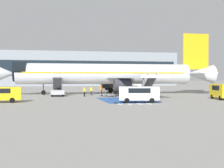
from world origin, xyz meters
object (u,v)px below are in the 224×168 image
at_px(traffic_cone_1, 19,97).
at_px(service_van_1, 222,90).
at_px(boarding_stairs_aft, 150,89).
at_px(traffic_cone_0, 155,95).
at_px(airliner, 109,74).
at_px(ground_crew_1, 124,89).
at_px(ground_crew_2, 91,90).
at_px(service_van_0, 139,93).
at_px(ground_crew_0, 84,91).
at_px(boarding_stairs_forward, 57,90).
at_px(ground_crew_3, 101,89).
at_px(fuel_tanker, 121,83).
at_px(terminal_building, 83,69).
at_px(baggage_cart, 109,95).

bearing_deg(traffic_cone_1, service_van_1, -14.52).
relative_size(boarding_stairs_aft, traffic_cone_0, 10.08).
height_order(airliner, traffic_cone_0, airliner).
relative_size(ground_crew_1, ground_crew_2, 1.16).
xyz_separation_m(service_van_0, traffic_cone_1, (-15.28, 10.30, -0.96)).
distance_m(ground_crew_0, ground_crew_2, 4.10).
distance_m(boarding_stairs_forward, ground_crew_3, 7.61).
bearing_deg(fuel_tanker, ground_crew_1, -19.99).
relative_size(boarding_stairs_aft, ground_crew_3, 2.86).
xyz_separation_m(airliner, boarding_stairs_forward, (-9.70, -4.33, -2.84)).
height_order(service_van_0, ground_crew_0, service_van_0).
bearing_deg(ground_crew_1, ground_crew_0, -72.74).
bearing_deg(traffic_cone_1, terminal_building, 77.34).
bearing_deg(baggage_cart, boarding_stairs_forward, -60.51).
bearing_deg(traffic_cone_1, airliner, 33.42).
distance_m(boarding_stairs_forward, traffic_cone_0, 16.35).
height_order(fuel_tanker, traffic_cone_1, fuel_tanker).
bearing_deg(traffic_cone_0, boarding_stairs_aft, 81.95).
height_order(ground_crew_2, traffic_cone_0, ground_crew_2).
bearing_deg(service_van_0, service_van_1, -66.10).
distance_m(service_van_0, baggage_cart, 13.76).
distance_m(boarding_stairs_forward, service_van_0, 18.76).
height_order(boarding_stairs_forward, ground_crew_0, boarding_stairs_forward).
height_order(traffic_cone_0, traffic_cone_1, traffic_cone_0).
height_order(ground_crew_1, traffic_cone_1, ground_crew_1).
xyz_separation_m(baggage_cart, ground_crew_1, (3.38, 3.60, 0.83)).
bearing_deg(ground_crew_3, ground_crew_2, 90.11).
bearing_deg(ground_crew_1, ground_crew_3, -86.88).
xyz_separation_m(ground_crew_1, traffic_cone_1, (-17.50, -6.98, -0.85)).
bearing_deg(traffic_cone_1, boarding_stairs_forward, 45.67).
distance_m(airliner, service_van_1, 21.99).
xyz_separation_m(boarding_stairs_aft, traffic_cone_0, (-0.65, -4.58, -0.78)).
distance_m(airliner, boarding_stairs_aft, 8.45).
distance_m(airliner, fuel_tanker, 22.17).
relative_size(service_van_0, terminal_building, 0.07).
bearing_deg(ground_crew_3, ground_crew_1, -44.65).
xyz_separation_m(baggage_cart, ground_crew_0, (-4.09, 0.20, 0.69)).
height_order(ground_crew_1, ground_crew_2, ground_crew_1).
distance_m(airliner, ground_crew_0, 8.96).
height_order(traffic_cone_1, terminal_building, terminal_building).
relative_size(boarding_stairs_forward, baggage_cart, 1.81).
distance_m(baggage_cart, terminal_building, 78.06).
xyz_separation_m(fuel_tanker, ground_crew_1, (-5.04, -24.05, -0.62)).
bearing_deg(service_van_1, boarding_stairs_aft, -55.41).
bearing_deg(ground_crew_0, baggage_cart, -121.18).
distance_m(baggage_cart, ground_crew_3, 3.06).
height_order(service_van_1, ground_crew_3, service_van_1).
height_order(fuel_tanker, baggage_cart, fuel_tanker).
height_order(ground_crew_1, traffic_cone_0, ground_crew_1).
bearing_deg(ground_crew_0, ground_crew_2, -52.34).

